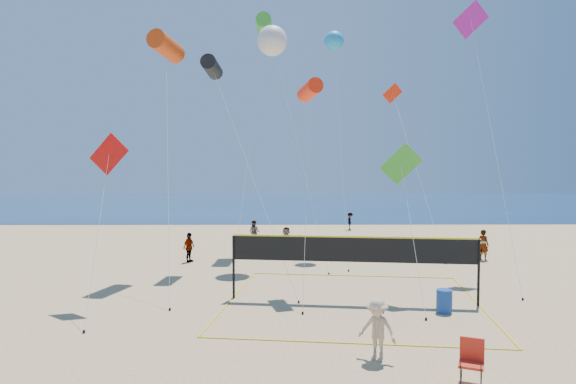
{
  "coord_description": "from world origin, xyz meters",
  "views": [
    {
      "loc": [
        -0.99,
        -9.68,
        5.45
      ],
      "look_at": [
        -0.89,
        2.0,
        4.84
      ],
      "focal_mm": 32.0,
      "sensor_mm": 36.0,
      "label": 1
    }
  ],
  "objects": [
    {
      "name": "ocean",
      "position": [
        0.0,
        62.0,
        0.01
      ],
      "size": [
        140.0,
        50.0,
        0.03
      ],
      "primitive_type": "cube",
      "color": "navy",
      "rests_on": "ground"
    },
    {
      "name": "bystander_b",
      "position": [
        1.63,
        4.43,
        0.86
      ],
      "size": [
        1.28,
        1.14,
        1.72
      ],
      "primitive_type": "imported",
      "rotation": [
        0.0,
        0.0,
        -0.58
      ],
      "color": "tan",
      "rests_on": "ground"
    },
    {
      "name": "far_person_0",
      "position": [
        -6.32,
        18.96,
        0.83
      ],
      "size": [
        0.77,
        1.05,
        1.66
      ],
      "primitive_type": "imported",
      "rotation": [
        0.0,
        0.0,
        1.15
      ],
      "color": "gray",
      "rests_on": "ground"
    },
    {
      "name": "far_person_1",
      "position": [
        -0.84,
        21.69,
        0.82
      ],
      "size": [
        1.57,
        0.63,
        1.64
      ],
      "primitive_type": "imported",
      "rotation": [
        0.0,
        0.0,
        -0.1
      ],
      "color": "gray",
      "rests_on": "ground"
    },
    {
      "name": "far_person_2",
      "position": [
        10.46,
        19.41,
        0.88
      ],
      "size": [
        0.73,
        0.77,
        1.77
      ],
      "primitive_type": "imported",
      "rotation": [
        0.0,
        0.0,
        2.22
      ],
      "color": "gray",
      "rests_on": "ground"
    },
    {
      "name": "far_person_3",
      "position": [
        -3.03,
        25.7,
        0.8
      ],
      "size": [
        0.92,
        0.8,
        1.61
      ],
      "primitive_type": "imported",
      "rotation": [
        0.0,
        0.0,
        -0.28
      ],
      "color": "gray",
      "rests_on": "ground"
    },
    {
      "name": "far_person_4",
      "position": [
        4.61,
        33.28,
        0.72
      ],
      "size": [
        0.65,
        1.0,
        1.45
      ],
      "primitive_type": "imported",
      "rotation": [
        0.0,
        0.0,
        1.44
      ],
      "color": "gray",
      "rests_on": "ground"
    },
    {
      "name": "camp_chair",
      "position": [
        3.72,
        2.88,
        0.62
      ],
      "size": [
        0.76,
        0.87,
        1.22
      ],
      "rotation": [
        0.0,
        0.0,
        -0.41
      ],
      "color": "red",
      "rests_on": "ground"
    },
    {
      "name": "trash_barrel",
      "position": [
        4.94,
        8.97,
        0.43
      ],
      "size": [
        0.69,
        0.69,
        0.86
      ],
      "primitive_type": "cylinder",
      "rotation": [
        0.0,
        0.0,
        0.24
      ],
      "color": "navy",
      "rests_on": "ground"
    },
    {
      "name": "volleyball_net",
      "position": [
        1.75,
        10.47,
        1.83
      ],
      "size": [
        10.98,
        10.85,
        2.64
      ],
      "rotation": [
        0.0,
        0.0,
        -0.12
      ],
      "color": "black",
      "rests_on": "ground"
    },
    {
      "name": "kite_0",
      "position": [
        -6.87,
        16.36,
        11.37
      ],
      "size": [
        2.42,
        8.36,
        12.03
      ],
      "rotation": [
        0.0,
        0.0,
        -0.25
      ],
      "color": "#C53B0C",
      "rests_on": "ground"
    },
    {
      "name": "kite_1",
      "position": [
        -4.83,
        18.07,
        10.68
      ],
      "size": [
        4.97,
        8.84,
        11.23
      ],
      "rotation": [
        0.0,
        0.0,
        -0.08
      ],
      "color": "black",
      "rests_on": "ground"
    },
    {
      "name": "kite_2",
      "position": [
        0.17,
        13.1,
        8.74
      ],
      "size": [
        1.13,
        5.29,
        9.21
      ],
      "rotation": [
        0.0,
        0.0,
        0.28
      ],
      "color": "#FB2C0D",
      "rests_on": "ground"
    },
    {
      "name": "kite_3",
      "position": [
        -7.87,
        10.47,
        5.62
      ],
      "size": [
        1.68,
        4.13,
        6.72
      ],
      "rotation": [
        0.0,
        0.0,
        -0.02
      ],
      "color": "red",
      "rests_on": "ground"
    },
    {
      "name": "kite_4",
      "position": [
        3.87,
        11.37,
        5.29
      ],
      "size": [
        1.74,
        3.74,
        6.38
      ],
      "rotation": [
        0.0,
        0.0,
        -0.05
      ],
      "color": "green",
      "rests_on": "ground"
    },
    {
      "name": "kite_5",
      "position": [
        8.69,
        16.86,
        12.35
      ],
      "size": [
        1.99,
        6.71,
        13.97
      ],
      "rotation": [
        0.0,
        0.0,
        0.29
      ],
      "color": "#C11DA5",
      "rests_on": "ground"
    },
    {
      "name": "kite_6",
      "position": [
        -1.64,
        19.43,
        12.41
      ],
      "size": [
        3.84,
        4.79,
        13.26
      ],
      "rotation": [
        0.0,
        0.0,
        0.07
      ],
      "color": "silver",
      "rests_on": "ground"
    },
    {
      "name": "kite_7",
      "position": [
        2.16,
        22.74,
        13.2
      ],
      "size": [
        1.49,
        7.23,
        13.82
      ],
      "rotation": [
        0.0,
        0.0,
        -0.26
      ],
      "color": "#1D96D6",
      "rests_on": "ground"
    },
    {
      "name": "kite_8",
      "position": [
        -2.24,
        23.92,
        14.4
      ],
      "size": [
        1.89,
        8.45,
        15.06
      ],
      "rotation": [
        0.0,
        0.0,
        -0.02
      ],
      "color": "green",
      "rests_on": "ground"
    },
    {
      "name": "kite_9",
      "position": [
        6.57,
        24.99,
        9.52
      ],
      "size": [
        2.25,
        7.52,
        11.07
      ],
      "rotation": [
        0.0,
        0.0,
        0.3
      ],
      "color": "#FB2C0D",
      "rests_on": "ground"
    }
  ]
}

